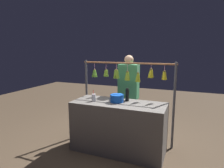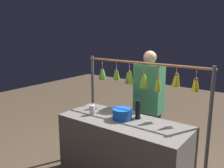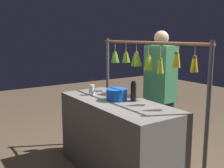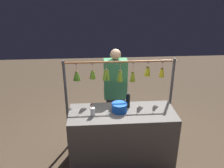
{
  "view_description": "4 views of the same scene",
  "coord_description": "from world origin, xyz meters",
  "px_view_note": "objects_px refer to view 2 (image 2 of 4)",
  "views": [
    {
      "loc": [
        -1.15,
        3.15,
        1.82
      ],
      "look_at": [
        0.13,
        0.0,
        1.23
      ],
      "focal_mm": 31.55,
      "sensor_mm": 36.0,
      "label": 1
    },
    {
      "loc": [
        -1.59,
        2.39,
        2.0
      ],
      "look_at": [
        0.18,
        0.0,
        1.35
      ],
      "focal_mm": 39.37,
      "sensor_mm": 36.0,
      "label": 2
    },
    {
      "loc": [
        -2.48,
        1.74,
        1.66
      ],
      "look_at": [
        0.1,
        0.0,
        1.09
      ],
      "focal_mm": 43.26,
      "sensor_mm": 36.0,
      "label": 3
    },
    {
      "loc": [
        0.39,
        3.15,
        2.71
      ],
      "look_at": [
        0.16,
        0.0,
        1.38
      ],
      "focal_mm": 37.71,
      "sensor_mm": 36.0,
      "label": 4
    }
  ],
  "objects_px": {
    "blue_bucket": "(122,114)",
    "vendor_person": "(148,110)",
    "drink_cup": "(92,110)",
    "water_bottle": "(138,110)"
  },
  "relations": [
    {
      "from": "water_bottle",
      "to": "vendor_person",
      "type": "xyz_separation_m",
      "value": [
        0.15,
        -0.56,
        -0.17
      ]
    },
    {
      "from": "blue_bucket",
      "to": "drink_cup",
      "type": "relative_size",
      "value": 1.19
    },
    {
      "from": "water_bottle",
      "to": "vendor_person",
      "type": "height_order",
      "value": "vendor_person"
    },
    {
      "from": "water_bottle",
      "to": "blue_bucket",
      "type": "xyz_separation_m",
      "value": [
        0.15,
        0.13,
        -0.05
      ]
    },
    {
      "from": "blue_bucket",
      "to": "vendor_person",
      "type": "xyz_separation_m",
      "value": [
        0.0,
        -0.69,
        -0.13
      ]
    },
    {
      "from": "water_bottle",
      "to": "drink_cup",
      "type": "xyz_separation_m",
      "value": [
        0.56,
        0.23,
        -0.05
      ]
    },
    {
      "from": "water_bottle",
      "to": "drink_cup",
      "type": "relative_size",
      "value": 1.17
    },
    {
      "from": "water_bottle",
      "to": "vendor_person",
      "type": "distance_m",
      "value": 0.61
    },
    {
      "from": "water_bottle",
      "to": "blue_bucket",
      "type": "distance_m",
      "value": 0.2
    },
    {
      "from": "drink_cup",
      "to": "vendor_person",
      "type": "height_order",
      "value": "vendor_person"
    }
  ]
}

